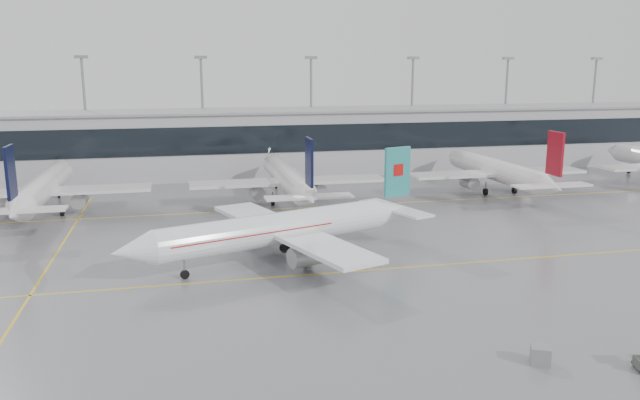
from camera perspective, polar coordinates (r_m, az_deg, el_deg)
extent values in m
plane|color=slate|center=(64.01, 2.42, -6.58)|extent=(320.00, 320.00, 0.00)
cube|color=yellow|center=(64.01, 2.42, -6.58)|extent=(120.00, 0.25, 0.01)
cube|color=yellow|center=(92.22, -2.51, -0.75)|extent=(120.00, 0.25, 0.01)
cube|color=yellow|center=(77.49, -22.77, -4.20)|extent=(0.25, 60.00, 0.01)
cube|color=#A8A8AC|center=(122.39, -5.27, 5.24)|extent=(180.00, 15.00, 12.00)
cube|color=black|center=(114.79, -4.77, 5.55)|extent=(180.00, 0.20, 5.00)
cube|color=gray|center=(121.81, -5.33, 8.14)|extent=(182.00, 16.00, 0.40)
cylinder|color=gray|center=(127.91, -20.62, 7.07)|extent=(0.50, 0.50, 22.00)
cube|color=gray|center=(127.57, -21.00, 12.12)|extent=(2.40, 1.00, 0.60)
cylinder|color=gray|center=(126.91, -10.66, 7.60)|extent=(0.50, 0.50, 22.00)
cube|color=gray|center=(126.57, -10.86, 12.70)|extent=(2.40, 1.00, 0.60)
cylinder|color=gray|center=(129.68, -0.81, 7.89)|extent=(0.50, 0.50, 22.00)
cube|color=gray|center=(129.35, -0.83, 12.89)|extent=(2.40, 1.00, 0.60)
cylinder|color=gray|center=(136.01, 8.38, 7.96)|extent=(0.50, 0.50, 22.00)
cube|color=gray|center=(135.69, 8.53, 12.73)|extent=(2.40, 1.00, 0.60)
cylinder|color=gray|center=(145.42, 16.56, 7.85)|extent=(0.50, 0.50, 22.00)
cube|color=gray|center=(145.12, 16.83, 12.30)|extent=(2.40, 1.00, 0.60)
cylinder|color=gray|center=(157.36, 23.63, 7.63)|extent=(0.50, 0.50, 22.00)
cube|color=gray|center=(157.09, 23.98, 11.74)|extent=(2.40, 1.00, 0.60)
cylinder|color=white|center=(66.22, -4.10, -2.66)|extent=(26.00, 11.91, 3.45)
cone|color=white|center=(60.88, -16.82, -4.49)|extent=(4.91, 4.58, 3.45)
cone|color=white|center=(74.81, 6.75, -0.99)|extent=(6.42, 5.10, 3.45)
cube|color=white|center=(67.01, -2.96, -2.82)|extent=(14.09, 28.58, 0.45)
cube|color=white|center=(74.87, 6.88, -0.75)|extent=(6.25, 11.28, 0.25)
cube|color=teal|center=(74.15, 7.08, 2.56)|extent=(3.52, 1.51, 5.89)
cylinder|color=#98989C|center=(63.19, -1.21, -5.15)|extent=(4.09, 3.17, 2.10)
cylinder|color=#98989C|center=(71.27, -5.18, -3.19)|extent=(4.09, 3.17, 2.10)
cylinder|color=gray|center=(63.00, -12.29, -6.03)|extent=(0.20, 0.20, 1.48)
cylinder|color=black|center=(63.23, -12.26, -6.67)|extent=(0.95, 0.58, 0.90)
cylinder|color=gray|center=(65.87, -1.07, -4.85)|extent=(0.24, 0.24, 1.48)
cylinder|color=black|center=(66.09, -1.07, -5.46)|extent=(1.19, 0.79, 1.10)
cylinder|color=gray|center=(70.20, -3.27, -3.80)|extent=(0.24, 0.24, 1.48)
cylinder|color=black|center=(70.40, -3.26, -4.38)|extent=(1.19, 0.79, 1.10)
cube|color=#B70F0F|center=(74.11, 7.09, 2.76)|extent=(1.47, 0.89, 1.40)
cube|color=#B70F0F|center=(64.87, -6.44, -2.84)|extent=(18.15, 9.21, 0.12)
cylinder|color=white|center=(96.77, -23.94, 1.11)|extent=(3.59, 27.36, 3.59)
cone|color=white|center=(111.98, -22.48, 2.60)|extent=(3.59, 4.00, 3.59)
cone|color=white|center=(80.97, -26.07, -1.05)|extent=(3.59, 5.60, 3.59)
cube|color=white|center=(95.39, -24.09, 0.71)|extent=(29.64, 5.00, 0.45)
cube|color=white|center=(80.72, -26.12, -0.87)|extent=(11.40, 2.80, 0.25)
cube|color=black|center=(79.72, -26.45, 2.29)|extent=(0.35, 3.60, 6.12)
cylinder|color=#98989C|center=(97.21, -26.73, -0.24)|extent=(2.10, 3.60, 2.10)
cylinder|color=#98989C|center=(95.33, -21.13, 0.02)|extent=(2.10, 3.60, 2.10)
cylinder|color=gray|center=(107.55, -22.79, 0.82)|extent=(0.20, 0.20, 1.56)
cylinder|color=black|center=(107.69, -22.76, 0.42)|extent=(0.30, 0.90, 0.90)
cylinder|color=gray|center=(95.37, -25.62, -0.70)|extent=(0.24, 0.24, 1.56)
cylinder|color=black|center=(95.53, -25.58, -1.16)|extent=(0.45, 1.10, 1.10)
cylinder|color=gray|center=(94.34, -22.54, -0.56)|extent=(0.24, 0.24, 1.56)
cylinder|color=black|center=(94.50, -22.51, -1.02)|extent=(0.45, 1.10, 1.10)
cylinder|color=white|center=(96.29, -3.07, 2.09)|extent=(3.59, 27.36, 3.59)
cone|color=white|center=(111.57, -4.46, 3.45)|extent=(3.59, 4.00, 3.59)
cone|color=white|center=(80.40, -1.04, 0.11)|extent=(3.59, 5.60, 3.59)
cube|color=white|center=(94.91, -2.91, 1.70)|extent=(29.64, 5.00, 0.45)
cube|color=white|center=(80.14, -1.01, 0.29)|extent=(11.40, 2.80, 0.25)
cube|color=black|center=(79.15, -0.99, 3.49)|extent=(0.35, 3.60, 6.12)
cylinder|color=#98989C|center=(94.98, -5.80, 0.74)|extent=(2.10, 3.60, 2.10)
cylinder|color=#98989C|center=(96.60, -0.15, 1.00)|extent=(2.10, 3.60, 2.10)
cylinder|color=gray|center=(107.12, -4.04, 1.70)|extent=(0.20, 0.20, 1.56)
cylinder|color=black|center=(107.26, -4.03, 1.29)|extent=(0.30, 0.90, 0.90)
cylinder|color=gray|center=(93.93, -4.35, 0.29)|extent=(0.24, 0.24, 1.56)
cylinder|color=black|center=(94.09, -4.34, -0.18)|extent=(0.45, 1.10, 1.10)
cylinder|color=gray|center=(94.82, -1.24, 0.43)|extent=(0.24, 0.24, 1.56)
cylinder|color=black|center=(94.98, -1.24, -0.03)|extent=(0.45, 1.10, 1.10)
cylinder|color=white|center=(107.84, 15.60, 2.74)|extent=(3.59, 27.36, 3.59)
cone|color=white|center=(121.68, 12.10, 3.94)|extent=(3.59, 4.00, 3.59)
cone|color=white|center=(93.93, 20.35, 1.10)|extent=(3.59, 5.60, 3.59)
cube|color=white|center=(106.61, 15.96, 2.40)|extent=(29.64, 5.00, 0.45)
cube|color=white|center=(93.71, 20.43, 1.25)|extent=(11.40, 2.80, 0.25)
cube|color=maroon|center=(92.86, 20.70, 3.99)|extent=(0.35, 3.60, 6.12)
cylinder|color=#98989C|center=(105.09, 13.49, 1.57)|extent=(2.10, 3.60, 2.10)
cylinder|color=#98989C|center=(109.66, 17.99, 1.74)|extent=(2.10, 3.60, 2.10)
cylinder|color=gray|center=(117.61, 13.07, 2.35)|extent=(0.20, 0.20, 1.56)
cylinder|color=black|center=(117.74, 13.05, 1.98)|extent=(0.30, 0.90, 0.90)
cylinder|color=gray|center=(104.87, 14.91, 1.15)|extent=(0.24, 0.24, 1.56)
cylinder|color=black|center=(105.02, 14.89, 0.74)|extent=(0.45, 1.10, 1.10)
cylinder|color=gray|center=(107.38, 17.37, 1.26)|extent=(0.24, 0.24, 1.56)
cylinder|color=black|center=(107.52, 17.35, 0.85)|extent=(0.45, 1.10, 1.10)
cone|color=white|center=(140.05, 25.24, 4.09)|extent=(3.59, 4.00, 3.59)
cylinder|color=gray|center=(136.53, 26.42, 2.71)|extent=(0.20, 0.20, 1.56)
cylinder|color=black|center=(136.64, 26.39, 2.39)|extent=(0.30, 0.90, 0.90)
cylinder|color=black|center=(50.01, 26.91, -13.11)|extent=(0.61, 0.34, 0.58)
cube|color=gray|center=(47.63, 19.50, -13.24)|extent=(1.71, 1.66, 1.31)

